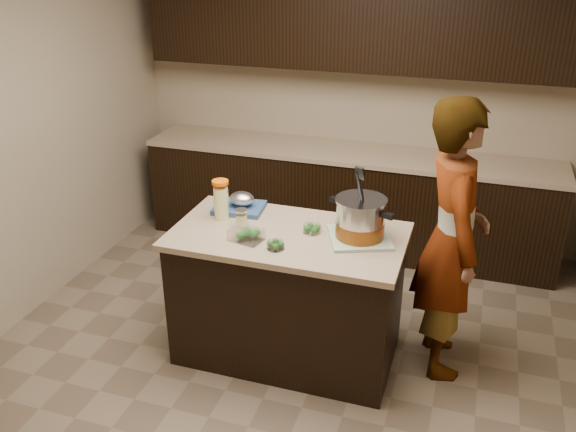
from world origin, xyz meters
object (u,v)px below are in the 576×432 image
island (288,295)px  lemonade_pitcher (221,201)px  stock_pot (360,220)px  person (452,240)px

island → lemonade_pitcher: bearing=170.0°
island → stock_pot: stock_pot is taller
stock_pot → person: person is taller
stock_pot → person: bearing=37.4°
lemonade_pitcher → island: bearing=-10.0°
island → lemonade_pitcher: 0.75m
stock_pot → lemonade_pitcher: (-0.93, 0.02, -0.00)m
island → stock_pot: 0.72m
stock_pot → island: bearing=-150.7°
island → person: size_ratio=0.81×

